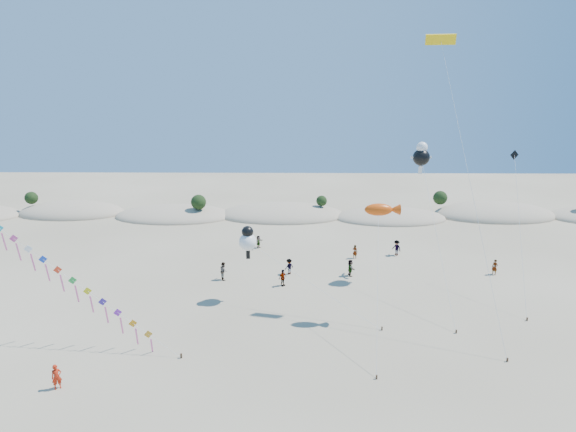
% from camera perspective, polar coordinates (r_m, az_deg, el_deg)
% --- Properties ---
extents(ground, '(160.00, 160.00, 0.00)m').
position_cam_1_polar(ground, '(31.07, -3.21, -23.01)').
color(ground, gray).
rests_on(ground, ground).
extents(dune_ridge, '(145.30, 11.49, 5.57)m').
position_cam_1_polar(dune_ridge, '(71.96, 0.05, 0.12)').
color(dune_ridge, gray).
rests_on(dune_ridge, ground).
extents(fish_kite, '(2.99, 9.78, 9.92)m').
position_cam_1_polar(fish_kite, '(39.55, 11.13, 0.71)').
color(fish_kite, '#3F2D1E').
rests_on(fish_kite, ground).
extents(cartoon_kite_low, '(12.14, 6.69, 6.99)m').
position_cam_1_polar(cartoon_kite_low, '(43.32, -4.77, -2.84)').
color(cartoon_kite_low, '#3F2D1E').
rests_on(cartoon_kite_low, ground).
extents(cartoon_kite_high, '(2.00, 12.88, 13.80)m').
position_cam_1_polar(cartoon_kite_high, '(48.72, 15.54, 6.92)').
color(cartoon_kite_high, '#3F2D1E').
rests_on(cartoon_kite_high, ground).
extents(parafoil_kite, '(4.75, 11.63, 23.12)m').
position_cam_1_polar(parafoil_kite, '(43.27, 17.75, 18.78)').
color(parafoil_kite, '#3F2D1E').
rests_on(parafoil_kite, ground).
extents(dark_kite, '(2.20, 10.05, 13.02)m').
position_cam_1_polar(dark_kite, '(49.57, 25.58, 1.80)').
color(dark_kite, '#3F2D1E').
rests_on(dark_kite, ground).
extents(flyer_foreground, '(0.75, 0.70, 1.72)m').
position_cam_1_polar(flyer_foreground, '(36.27, -25.73, -16.80)').
color(flyer_foreground, '#AE220D').
rests_on(flyer_foreground, ground).
extents(beachgoers, '(28.81, 13.31, 1.84)m').
position_cam_1_polar(beachgoers, '(52.39, 3.34, -5.09)').
color(beachgoers, slate).
rests_on(beachgoers, ground).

